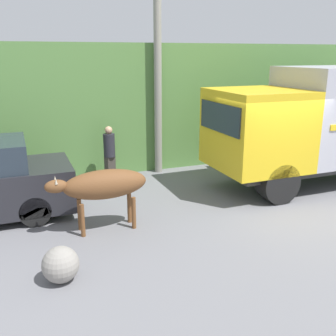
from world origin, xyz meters
TOP-DOWN VIEW (x-y plane):
  - ground_plane at (0.00, 0.00)m, footprint 60.00×60.00m
  - hillside_embankment at (0.00, 7.20)m, footprint 32.00×6.71m
  - brown_cow at (-4.29, 0.12)m, footprint 2.04×0.60m
  - pedestrian_on_hill at (-3.44, 3.22)m, footprint 0.43×0.43m
  - utility_pole at (-1.83, 3.63)m, footprint 0.90×0.22m
  - roadside_rock at (-5.38, -1.54)m, footprint 0.59×0.59m

SIDE VIEW (x-z plane):
  - ground_plane at x=0.00m, z-range 0.00..0.00m
  - roadside_rock at x=-5.38m, z-range 0.00..0.59m
  - pedestrian_on_hill at x=-3.44m, z-range 0.08..1.68m
  - brown_cow at x=-4.29m, z-range 0.32..1.61m
  - hillside_embankment at x=0.00m, z-range 0.00..3.83m
  - utility_pole at x=-1.83m, z-range 0.12..6.84m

